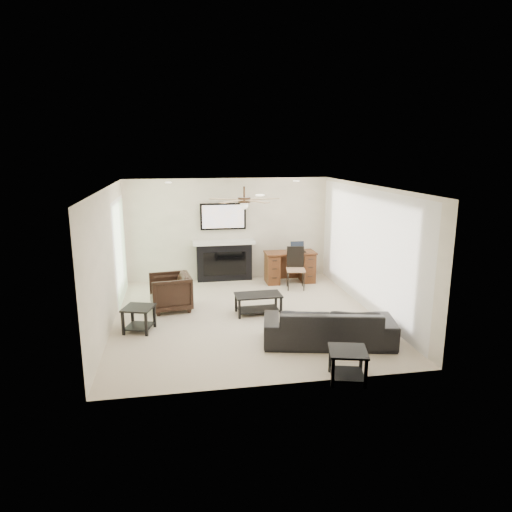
% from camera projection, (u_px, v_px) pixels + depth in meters
% --- Properties ---
extents(room_shell, '(5.50, 5.54, 2.52)m').
position_uv_depth(room_shell, '(254.00, 230.00, 8.65)').
color(room_shell, '#BEAD99').
rests_on(room_shell, ground).
extents(sofa, '(2.28, 1.27, 0.63)m').
position_uv_depth(sofa, '(329.00, 325.00, 7.57)').
color(sofa, black).
rests_on(sofa, ground).
extents(armchair, '(0.90, 0.88, 0.73)m').
position_uv_depth(armchair, '(170.00, 292.00, 9.18)').
color(armchair, black).
rests_on(armchair, ground).
extents(coffee_table, '(0.91, 0.52, 0.40)m').
position_uv_depth(coffee_table, '(258.00, 304.00, 8.98)').
color(coffee_table, black).
rests_on(coffee_table, ground).
extents(end_table_near, '(0.63, 0.63, 0.45)m').
position_uv_depth(end_table_near, '(347.00, 365.00, 6.37)').
color(end_table_near, black).
rests_on(end_table_near, ground).
extents(end_table_left, '(0.63, 0.63, 0.45)m').
position_uv_depth(end_table_left, '(139.00, 319.00, 8.11)').
color(end_table_left, black).
rests_on(end_table_left, ground).
extents(fireplace_unit, '(1.52, 0.34, 1.91)m').
position_uv_depth(fireplace_unit, '(224.00, 242.00, 11.16)').
color(fireplace_unit, black).
rests_on(fireplace_unit, ground).
extents(desk, '(1.22, 0.56, 0.76)m').
position_uv_depth(desk, '(290.00, 267.00, 11.11)').
color(desk, '#421E10').
rests_on(desk, ground).
extents(desk_chair, '(0.49, 0.51, 0.97)m').
position_uv_depth(desk_chair, '(296.00, 268.00, 10.55)').
color(desk_chair, black).
rests_on(desk_chair, ground).
extents(laptop, '(0.33, 0.24, 0.23)m').
position_uv_depth(laptop, '(298.00, 247.00, 11.01)').
color(laptop, black).
rests_on(laptop, desk).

